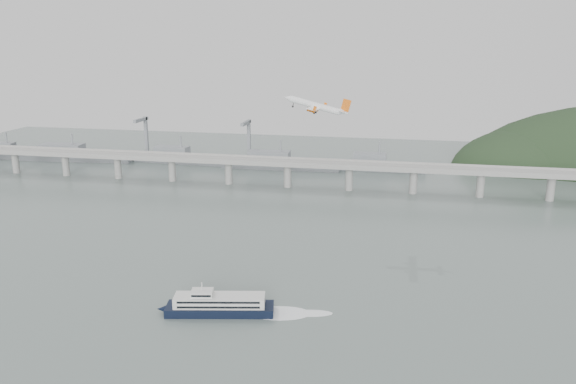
# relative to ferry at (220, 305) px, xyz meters

# --- Properties ---
(ground) EXTENTS (900.00, 900.00, 0.00)m
(ground) POSITION_rel_ferry_xyz_m (15.11, 20.50, -3.97)
(ground) COLOR slate
(ground) RESTS_ON ground
(bridge) EXTENTS (800.00, 22.00, 23.90)m
(bridge) POSITION_rel_ferry_xyz_m (13.96, 220.50, 13.67)
(bridge) COLOR gray
(bridge) RESTS_ON ground
(distant_fleet) EXTENTS (453.00, 60.90, 40.00)m
(distant_fleet) POSITION_rel_ferry_xyz_m (-140.25, 285.58, 2.25)
(distant_fleet) COLOR slate
(distant_fleet) RESTS_ON ground
(ferry) EXTENTS (77.11, 24.51, 14.65)m
(ferry) POSITION_rel_ferry_xyz_m (0.00, 0.00, 0.00)
(ferry) COLOR black
(ferry) RESTS_ON ground
(airliner) EXTENTS (39.05, 35.16, 12.07)m
(airliner) POSITION_rel_ferry_xyz_m (26.37, 101.21, 76.08)
(airliner) COLOR white
(airliner) RESTS_ON ground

